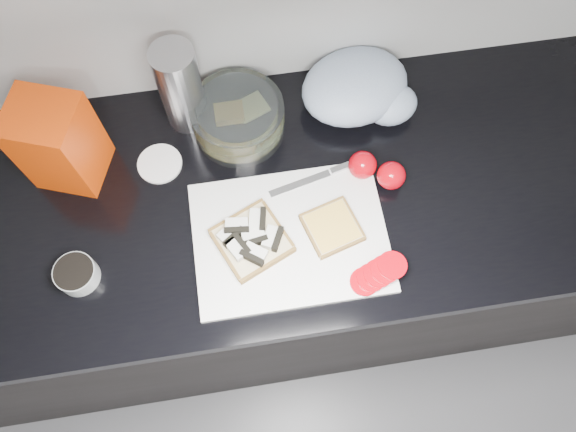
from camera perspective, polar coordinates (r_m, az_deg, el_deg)
The scene contains 14 objects.
base_cabinet at distance 1.65m, azimuth -3.04°, elevation -4.64°, with size 3.50×0.60×0.86m, color black.
countertop at distance 1.23m, azimuth -4.06°, elevation 1.93°, with size 3.50×0.64×0.04m, color black.
cutting_board at distance 1.17m, azimuth 0.23°, elevation -2.18°, with size 0.40×0.30×0.01m, color white.
bread_left at distance 1.15m, azimuth -3.78°, elevation -2.39°, with size 0.18×0.18×0.04m.
bread_right at distance 1.16m, azimuth 4.50°, elevation -1.17°, with size 0.14×0.14×0.02m.
tomato_slices at distance 1.14m, azimuth 9.16°, elevation -5.80°, with size 0.13×0.09×0.03m.
knife at distance 1.22m, azimuth 3.85°, elevation 4.31°, with size 0.21×0.06×0.01m.
seed_tub at distance 1.20m, azimuth -20.71°, elevation -5.52°, with size 0.08×0.08×0.04m.
tub_lid at distance 1.27m, azimuth -12.90°, elevation 5.20°, with size 0.10×0.10×0.01m, color white.
glass_bowl at distance 1.26m, azimuth -5.10°, elevation 9.86°, with size 0.20×0.20×0.09m.
bread_bag at distance 1.24m, azimuth -22.28°, elevation 6.90°, with size 0.14×0.13×0.21m, color #E13603.
steel_canister at distance 1.24m, azimuth -10.86°, elevation 12.69°, with size 0.09×0.09×0.22m, color #B7B7BC.
grocery_bag at distance 1.30m, azimuth 7.33°, elevation 12.68°, with size 0.29×0.26×0.11m.
whole_tomatoes at distance 1.22m, azimuth 9.02°, elevation 4.61°, with size 0.12×0.10×0.06m.
Camera 1 is at (0.01, 0.68, 2.00)m, focal length 35.00 mm.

